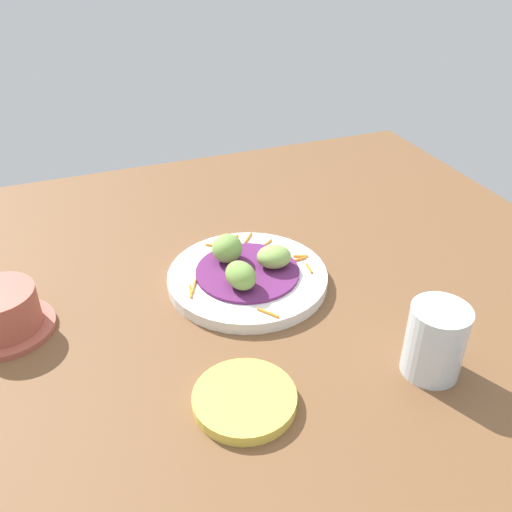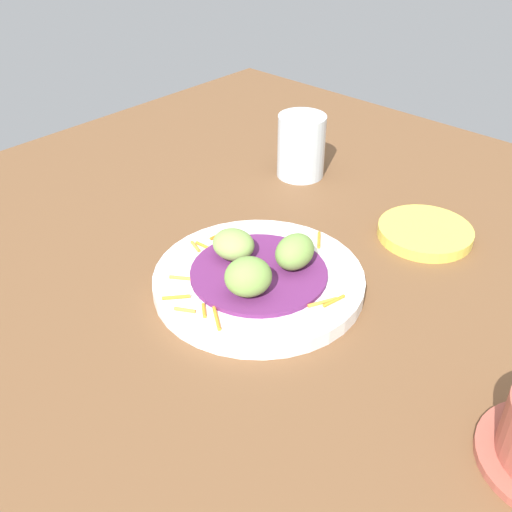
{
  "view_description": "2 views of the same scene",
  "coord_description": "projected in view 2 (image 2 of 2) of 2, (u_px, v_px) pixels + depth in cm",
  "views": [
    {
      "loc": [
        -60.18,
        26.15,
        51.79
      ],
      "look_at": [
        6.11,
        0.73,
        5.8
      ],
      "focal_mm": 38.56,
      "sensor_mm": 36.0,
      "label": 1
    },
    {
      "loc": [
        47.28,
        41.08,
        45.49
      ],
      "look_at": [
        4.06,
        1.32,
        5.37
      ],
      "focal_mm": 42.94,
      "sensor_mm": 36.0,
      "label": 2
    }
  ],
  "objects": [
    {
      "name": "guac_scoop_right",
      "position": [
        295.0,
        252.0,
        0.7
      ],
      "size": [
        6.13,
        5.01,
        3.91
      ],
      "primitive_type": "ellipsoid",
      "rotation": [
        0.0,
        0.0,
        4.88
      ],
      "color": "#759E47",
      "rests_on": "cabbage_bed"
    },
    {
      "name": "cabbage_bed",
      "position": [
        259.0,
        273.0,
        0.71
      ],
      "size": [
        15.92,
        15.92,
        0.51
      ],
      "primitive_type": "cylinder",
      "color": "#60235B",
      "rests_on": "main_plate"
    },
    {
      "name": "table_surface",
      "position": [
        270.0,
        267.0,
        0.77
      ],
      "size": [
        110.0,
        110.0,
        2.0
      ],
      "primitive_type": "cube",
      "color": "brown",
      "rests_on": "ground"
    },
    {
      "name": "side_plate_small",
      "position": [
        425.0,
        232.0,
        0.8
      ],
      "size": [
        12.33,
        12.33,
        1.48
      ],
      "primitive_type": "cylinder",
      "color": "#E0CC4C",
      "rests_on": "table_surface"
    },
    {
      "name": "water_glass",
      "position": [
        301.0,
        146.0,
        0.93
      ],
      "size": [
        7.27,
        7.27,
        9.63
      ],
      "primitive_type": "cylinder",
      "color": "silver",
      "rests_on": "table_surface"
    },
    {
      "name": "carrot_garnish",
      "position": [
        238.0,
        280.0,
        0.7
      ],
      "size": [
        22.86,
        20.65,
        0.4
      ],
      "color": "orange",
      "rests_on": "main_plate"
    },
    {
      "name": "guac_scoop_center",
      "position": [
        248.0,
        277.0,
        0.66
      ],
      "size": [
        6.92,
        6.76,
        4.34
      ],
      "primitive_type": "ellipsoid",
      "rotation": [
        0.0,
        0.0,
        2.58
      ],
      "color": "#759E47",
      "rests_on": "cabbage_bed"
    },
    {
      "name": "guac_scoop_left",
      "position": [
        233.0,
        244.0,
        0.72
      ],
      "size": [
        5.53,
        6.03,
        3.29
      ],
      "primitive_type": "ellipsoid",
      "rotation": [
        0.0,
        0.0,
        6.12
      ],
      "color": "#84A851",
      "rests_on": "cabbage_bed"
    },
    {
      "name": "main_plate",
      "position": [
        259.0,
        281.0,
        0.71
      ],
      "size": [
        24.56,
        24.56,
        1.82
      ],
      "primitive_type": "cylinder",
      "color": "white",
      "rests_on": "table_surface"
    }
  ]
}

